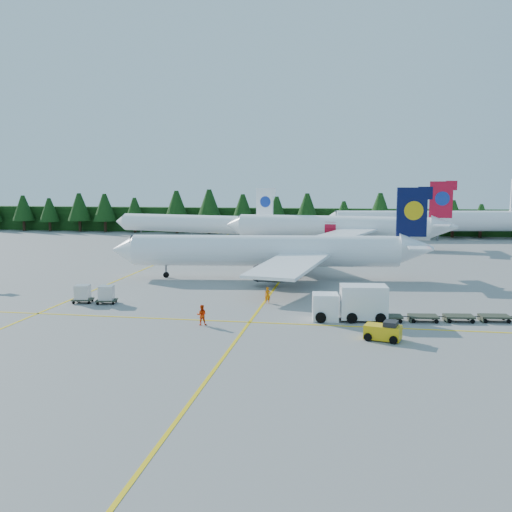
% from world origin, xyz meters
% --- Properties ---
extents(ground, '(320.00, 320.00, 0.00)m').
position_xyz_m(ground, '(0.00, 0.00, 0.00)').
color(ground, gray).
rests_on(ground, ground).
extents(taxi_stripe_a, '(0.25, 120.00, 0.01)m').
position_xyz_m(taxi_stripe_a, '(-14.00, 20.00, 0.01)').
color(taxi_stripe_a, yellow).
rests_on(taxi_stripe_a, ground).
extents(taxi_stripe_b, '(0.25, 120.00, 0.01)m').
position_xyz_m(taxi_stripe_b, '(6.00, 20.00, 0.01)').
color(taxi_stripe_b, yellow).
rests_on(taxi_stripe_b, ground).
extents(taxi_stripe_cross, '(80.00, 0.25, 0.01)m').
position_xyz_m(taxi_stripe_cross, '(0.00, -6.00, 0.01)').
color(taxi_stripe_cross, yellow).
rests_on(taxi_stripe_cross, ground).
extents(treeline_hedge, '(220.00, 4.00, 6.00)m').
position_xyz_m(treeline_hedge, '(0.00, 82.00, 3.00)').
color(treeline_hedge, black).
rests_on(treeline_hedge, ground).
extents(airliner_navy, '(39.43, 32.28, 11.48)m').
position_xyz_m(airliner_navy, '(3.22, 16.86, 3.45)').
color(airliner_navy, white).
rests_on(airliner_navy, ground).
extents(airliner_red, '(42.24, 34.59, 12.29)m').
position_xyz_m(airliner_red, '(10.21, 54.62, 3.70)').
color(airliner_red, white).
rests_on(airliner_red, ground).
extents(airliner_far_left, '(37.21, 11.02, 10.96)m').
position_xyz_m(airliner_far_left, '(-20.75, 64.07, 3.44)').
color(airliner_far_left, white).
rests_on(airliner_far_left, ground).
extents(airliner_far_right, '(43.90, 10.65, 12.83)m').
position_xyz_m(airliner_far_right, '(28.53, 71.81, 4.02)').
color(airliner_far_right, white).
rests_on(airliner_far_right, ground).
extents(service_truck, '(6.69, 3.04, 3.12)m').
position_xyz_m(service_truck, '(14.59, -3.69, 1.55)').
color(service_truck, white).
rests_on(service_truck, ground).
extents(baggage_tug, '(3.01, 2.11, 1.46)m').
position_xyz_m(baggage_tug, '(17.22, -9.86, 0.72)').
color(baggage_tug, yellow).
rests_on(baggage_tug, ground).
extents(dolly_train, '(14.98, 3.88, 0.15)m').
position_xyz_m(dolly_train, '(24.04, -2.63, 0.47)').
color(dolly_train, '#323728').
rests_on(dolly_train, ground).
extents(uld_pair, '(4.78, 1.90, 1.52)m').
position_xyz_m(uld_pair, '(-10.80, -0.80, 1.03)').
color(uld_pair, '#323728').
rests_on(uld_pair, ground).
extents(crew_a, '(0.67, 0.51, 1.65)m').
position_xyz_m(crew_a, '(6.40, 2.05, 0.83)').
color(crew_a, orange).
rests_on(crew_a, ground).
extents(crew_b, '(0.97, 0.82, 1.76)m').
position_xyz_m(crew_b, '(2.14, -7.60, 0.88)').
color(crew_b, '#F43605').
rests_on(crew_b, ground).
extents(crew_c, '(0.75, 0.80, 1.61)m').
position_xyz_m(crew_c, '(16.03, -0.77, 0.81)').
color(crew_c, '#D65104').
rests_on(crew_c, ground).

